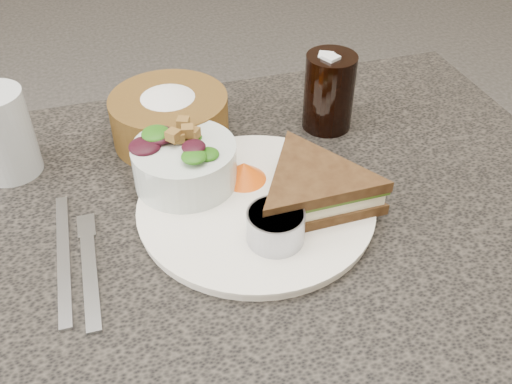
{
  "coord_description": "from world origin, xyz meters",
  "views": [
    {
      "loc": [
        -0.1,
        -0.48,
        1.22
      ],
      "look_at": [
        0.06,
        0.02,
        0.78
      ],
      "focal_mm": 40.0,
      "sensor_mm": 36.0,
      "label": 1
    }
  ],
  "objects": [
    {
      "name": "salad_bowl",
      "position": [
        -0.02,
        0.09,
        0.8
      ],
      "size": [
        0.14,
        0.14,
        0.08
      ],
      "primitive_type": null,
      "rotation": [
        0.0,
        0.0,
        -0.04
      ],
      "color": "silver",
      "rests_on": "dinner_plate"
    },
    {
      "name": "fork",
      "position": [
        -0.15,
        -0.03,
        0.75
      ],
      "size": [
        0.02,
        0.16,
        0.0
      ],
      "primitive_type": "cube",
      "rotation": [
        0.0,
        0.0,
        -0.02
      ],
      "color": "#A2A5A9",
      "rests_on": "dining_table"
    },
    {
      "name": "water_glass",
      "position": [
        -0.23,
        0.2,
        0.81
      ],
      "size": [
        0.1,
        0.1,
        0.12
      ],
      "primitive_type": "cylinder",
      "rotation": [
        0.0,
        0.0,
        0.38
      ],
      "color": "silver",
      "rests_on": "dining_table"
    },
    {
      "name": "knife",
      "position": [
        -0.18,
        0.01,
        0.75
      ],
      "size": [
        0.02,
        0.21,
        0.0
      ],
      "primitive_type": "cube",
      "rotation": [
        0.0,
        0.0,
        -0.02
      ],
      "color": "#A8AAB1",
      "rests_on": "dining_table"
    },
    {
      "name": "sandwich",
      "position": [
        0.12,
        0.0,
        0.79
      ],
      "size": [
        0.19,
        0.19,
        0.05
      ],
      "primitive_type": null,
      "rotation": [
        0.0,
        0.0,
        0.02
      ],
      "color": "#483019",
      "rests_on": "dinner_plate"
    },
    {
      "name": "orange_wedge",
      "position": [
        0.06,
        0.07,
        0.78
      ],
      "size": [
        0.08,
        0.08,
        0.03
      ],
      "primitive_type": "cone",
      "rotation": [
        0.0,
        0.0,
        0.58
      ],
      "color": "#EC560D",
      "rests_on": "dinner_plate"
    },
    {
      "name": "dressing_ramekin",
      "position": [
        0.06,
        -0.04,
        0.78
      ],
      "size": [
        0.08,
        0.08,
        0.04
      ],
      "primitive_type": "cylinder",
      "rotation": [
        0.0,
        0.0,
        -0.16
      ],
      "color": "#9A9DA8",
      "rests_on": "dinner_plate"
    },
    {
      "name": "cola_glass",
      "position": [
        0.21,
        0.18,
        0.81
      ],
      "size": [
        0.08,
        0.08,
        0.13
      ],
      "primitive_type": null,
      "rotation": [
        0.0,
        0.0,
        -0.19
      ],
      "color": "black",
      "rests_on": "dining_table"
    },
    {
      "name": "bread_basket",
      "position": [
        -0.01,
        0.21,
        0.8
      ],
      "size": [
        0.19,
        0.19,
        0.09
      ],
      "primitive_type": null,
      "rotation": [
        0.0,
        0.0,
        0.13
      ],
      "color": "brown",
      "rests_on": "dining_table"
    },
    {
      "name": "dinner_plate",
      "position": [
        0.06,
        0.02,
        0.76
      ],
      "size": [
        0.29,
        0.29,
        0.01
      ],
      "primitive_type": "cylinder",
      "color": "white",
      "rests_on": "dining_table"
    }
  ]
}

